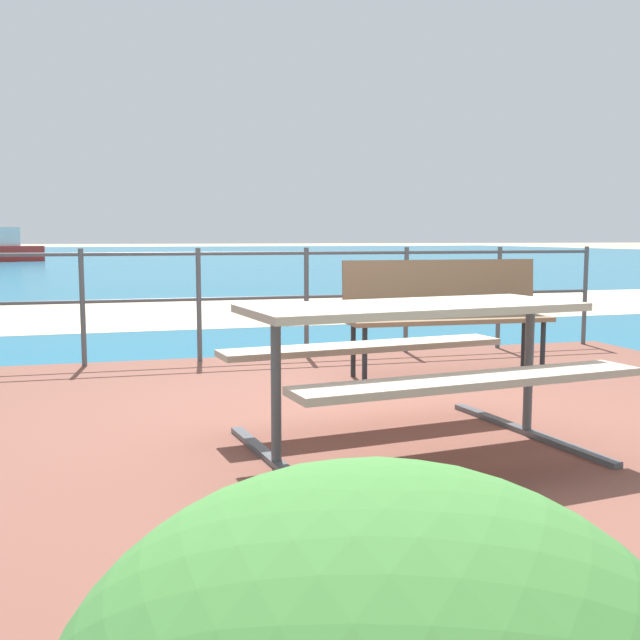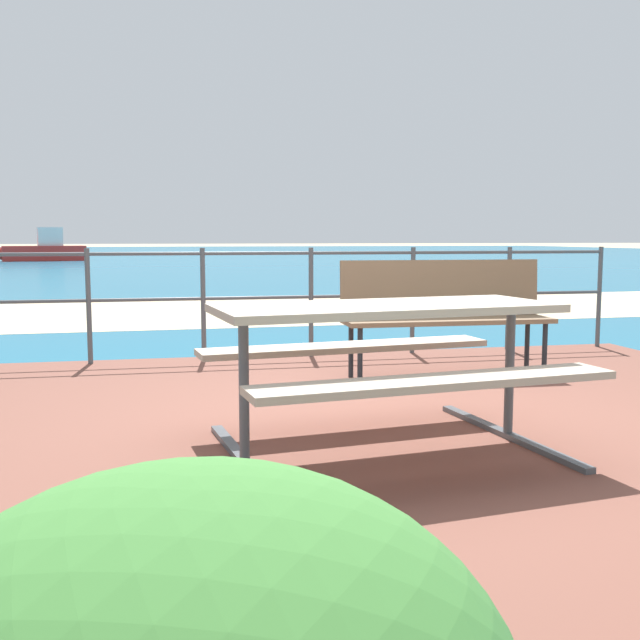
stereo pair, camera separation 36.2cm
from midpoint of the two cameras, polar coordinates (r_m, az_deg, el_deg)
name	(u,v)px [view 2 (the right image)]	position (r m, az deg, el deg)	size (l,w,h in m)	color
ground_plane	(389,429)	(4.58, 7.61, -8.32)	(240.00, 240.00, 0.00)	tan
patio_paving	(389,424)	(4.58, 7.62, -7.95)	(6.40, 5.20, 0.06)	brown
sea_water	(187,256)	(44.22, -10.00, 4.84)	(90.00, 90.00, 0.01)	#196B8E
beach_strip	(251,311)	(11.63, -4.46, 0.71)	(54.00, 4.38, 0.01)	beige
picnic_table	(386,339)	(3.80, 7.82, -1.48)	(1.89, 1.58, 0.76)	tan
park_bench	(445,307)	(5.96, 11.31, 1.01)	(1.66, 0.44, 0.92)	#7A6047
railing_fence	(311,289)	(6.80, 0.83, 2.37)	(5.94, 0.04, 1.01)	#4C5156
boat_near	(43,250)	(37.99, -20.30, 5.09)	(4.36, 1.99, 1.60)	red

